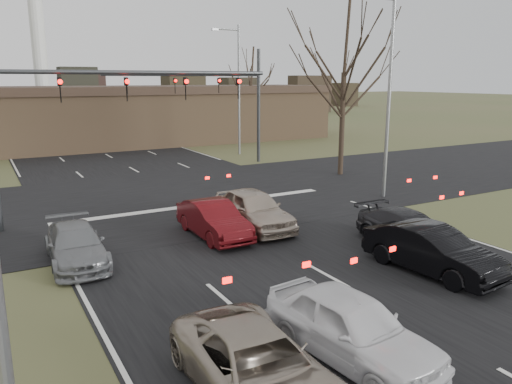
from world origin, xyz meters
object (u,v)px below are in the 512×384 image
car_grey_ahead (76,245)px  car_silver_ahead (253,209)px  car_red_ahead (214,219)px  building (111,116)px  mast_arm_far (223,93)px  streetlight_right_far (237,84)px  car_black_hatch (432,250)px  car_charcoal_sedan (409,230)px  streetlight_right_near (387,86)px  car_silver_suv (257,367)px  mast_arm_near (77,100)px  car_white_sedan (351,326)px

car_grey_ahead → car_silver_ahead: car_silver_ahead is taller
car_grey_ahead → car_red_ahead: 5.11m
building → mast_arm_far: bearing=-74.4°
car_silver_ahead → streetlight_right_far: bearing=65.8°
building → car_red_ahead: building is taller
building → streetlight_right_far: 13.53m
car_black_hatch → car_silver_ahead: 7.36m
car_black_hatch → car_charcoal_sedan: car_black_hatch is taller
streetlight_right_far → streetlight_right_near: bearing=-91.7°
car_silver_suv → mast_arm_near: bearing=93.6°
mast_arm_near → car_red_ahead: size_ratio=2.89×
mast_arm_far → car_silver_ahead: mast_arm_far is taller
streetlight_right_near → streetlight_right_far: same height
car_black_hatch → car_silver_suv: bearing=-165.4°
car_red_ahead → car_silver_suv: bearing=-110.4°
mast_arm_near → streetlight_right_far: (14.55, 14.00, 0.51)m
streetlight_right_far → car_charcoal_sedan: size_ratio=2.24×
car_black_hatch → streetlight_right_near: bearing=50.2°
streetlight_right_far → car_red_ahead: bearing=-119.7°
streetlight_right_near → mast_arm_near: bearing=167.9°
building → car_grey_ahead: building is taller
streetlight_right_far → car_white_sedan: (-11.71, -28.00, -4.85)m
mast_arm_near → streetlight_right_near: bearing=-12.1°
mast_arm_near → car_black_hatch: mast_arm_near is taller
mast_arm_near → car_silver_suv: (0.38, -14.24, -4.43)m
streetlight_right_far → car_charcoal_sedan: bearing=-102.4°
mast_arm_far → car_silver_suv: size_ratio=2.39×
car_charcoal_sedan → car_red_ahead: car_red_ahead is taller
streetlight_right_near → mast_arm_far: bearing=101.5°
streetlight_right_near → car_red_ahead: bearing=-170.1°
streetlight_right_near → car_silver_ahead: streetlight_right_near is taller
streetlight_right_far → car_grey_ahead: streetlight_right_far is taller
car_white_sedan → streetlight_right_far: bearing=60.7°
car_silver_suv → car_black_hatch: 8.34m
building → mast_arm_far: mast_arm_far is taller
streetlight_right_far → car_grey_ahead: 25.29m
car_silver_suv → car_grey_ahead: bearing=102.3°
car_silver_suv → car_black_hatch: car_black_hatch is taller
building → car_silver_suv: bearing=-99.9°
mast_arm_near → streetlight_right_far: size_ratio=1.21×
car_black_hatch → car_charcoal_sedan: size_ratio=1.00×
mast_arm_far → car_grey_ahead: size_ratio=2.61×
car_grey_ahead → car_white_sedan: bearing=-62.6°
streetlight_right_near → car_black_hatch: size_ratio=2.24×
streetlight_right_far → car_silver_suv: streetlight_right_far is taller
mast_arm_near → streetlight_right_near: (14.05, -3.00, 0.51)m
car_white_sedan → car_black_hatch: size_ratio=0.97×
car_charcoal_sedan → car_grey_ahead: (-10.69, 4.26, -0.03)m
car_silver_suv → car_white_sedan: bearing=7.6°
car_silver_suv → mast_arm_far: bearing=67.6°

